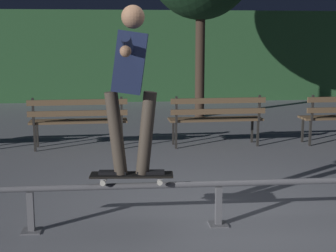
{
  "coord_description": "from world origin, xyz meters",
  "views": [
    {
      "loc": [
        -0.91,
        -4.68,
        1.78
      ],
      "look_at": [
        -0.42,
        0.56,
        0.85
      ],
      "focal_mm": 51.91,
      "sensor_mm": 36.0,
      "label": 1
    }
  ],
  "objects_px": {
    "park_bench_right_center": "(217,115)",
    "skateboard": "(132,175)",
    "skateboarder": "(131,76)",
    "park_bench_left_center": "(78,117)",
    "grind_rail": "(219,191)"
  },
  "relations": [
    {
      "from": "skateboarder",
      "to": "park_bench_left_center",
      "type": "relative_size",
      "value": 0.97
    },
    {
      "from": "grind_rail",
      "to": "park_bench_right_center",
      "type": "distance_m",
      "value": 3.6
    },
    {
      "from": "grind_rail",
      "to": "park_bench_left_center",
      "type": "bearing_deg",
      "value": 114.95
    },
    {
      "from": "skateboard",
      "to": "skateboarder",
      "type": "xyz_separation_m",
      "value": [
        0.0,
        -0.0,
        0.94
      ]
    },
    {
      "from": "skateboarder",
      "to": "park_bench_left_center",
      "type": "height_order",
      "value": "skateboarder"
    },
    {
      "from": "grind_rail",
      "to": "park_bench_left_center",
      "type": "relative_size",
      "value": 2.6
    },
    {
      "from": "skateboard",
      "to": "skateboarder",
      "type": "relative_size",
      "value": 0.51
    },
    {
      "from": "skateboarder",
      "to": "park_bench_right_center",
      "type": "distance_m",
      "value": 3.95
    },
    {
      "from": "grind_rail",
      "to": "park_bench_right_center",
      "type": "xyz_separation_m",
      "value": [
        0.66,
        3.54,
        0.19
      ]
    },
    {
      "from": "grind_rail",
      "to": "skateboarder",
      "type": "height_order",
      "value": "skateboarder"
    },
    {
      "from": "grind_rail",
      "to": "skateboard",
      "type": "xyz_separation_m",
      "value": [
        -0.84,
        -0.0,
        0.17
      ]
    },
    {
      "from": "skateboard",
      "to": "park_bench_right_center",
      "type": "xyz_separation_m",
      "value": [
        1.5,
        3.54,
        0.01
      ]
    },
    {
      "from": "park_bench_right_center",
      "to": "skateboard",
      "type": "bearing_deg",
      "value": -112.95
    },
    {
      "from": "skateboarder",
      "to": "park_bench_left_center",
      "type": "xyz_separation_m",
      "value": [
        -0.81,
        3.54,
        -0.92
      ]
    },
    {
      "from": "skateboard",
      "to": "park_bench_left_center",
      "type": "relative_size",
      "value": 0.49
    }
  ]
}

